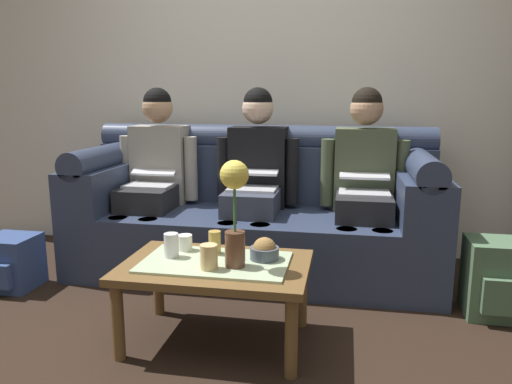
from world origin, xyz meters
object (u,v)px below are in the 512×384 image
at_px(person_right, 364,177).
at_px(backpack_right, 499,279).
at_px(person_left, 155,171).
at_px(couch, 256,216).
at_px(coffee_table, 216,273).
at_px(snack_bowl, 264,251).
at_px(cup_far_center, 208,257).
at_px(backpack_left, 11,263).
at_px(flower_vase, 235,204).
at_px(person_middle, 255,174).
at_px(cup_near_left, 185,243).
at_px(cup_far_left, 171,245).
at_px(cup_near_right, 215,242).

height_order(person_right, backpack_right, person_right).
bearing_deg(person_left, couch, 0.33).
xyz_separation_m(person_right, coffee_table, (-0.70, -1.02, -0.31)).
bearing_deg(snack_bowl, couch, 103.10).
height_order(cup_far_center, backpack_left, cup_far_center).
bearing_deg(flower_vase, snack_bowl, 46.60).
xyz_separation_m(person_middle, person_right, (0.70, 0.00, -0.00)).
bearing_deg(person_middle, flower_vase, -84.29).
distance_m(cup_near_left, backpack_right, 1.68).
height_order(couch, person_right, person_right).
relative_size(person_right, backpack_right, 2.93).
relative_size(cup_far_left, backpack_right, 0.28).
bearing_deg(cup_near_left, person_left, 119.92).
bearing_deg(snack_bowl, backpack_right, 21.81).
height_order(person_right, cup_far_left, person_right).
relative_size(coffee_table, cup_near_right, 7.75).
height_order(cup_near_left, backpack_left, cup_near_left).
distance_m(backpack_right, backpack_left, 2.83).
distance_m(person_middle, coffee_table, 1.07).
relative_size(person_middle, backpack_left, 3.76).
bearing_deg(cup_far_left, cup_near_left, 74.63).
relative_size(coffee_table, flower_vase, 1.80).
height_order(snack_bowl, cup_far_left, cup_far_left).
bearing_deg(cup_near_left, cup_far_left, -105.37).
height_order(flower_vase, cup_far_left, flower_vase).
height_order(flower_vase, cup_far_center, flower_vase).
distance_m(person_left, person_middle, 0.70).
bearing_deg(cup_near_right, person_left, 126.38).
bearing_deg(person_left, backpack_left, -139.61).
distance_m(couch, snack_bowl, 0.98).
bearing_deg(cup_far_center, cup_near_right, 97.21).
distance_m(person_left, backpack_right, 2.22).
relative_size(flower_vase, cup_near_left, 6.19).
bearing_deg(cup_near_left, cup_near_right, -8.15).
distance_m(couch, person_left, 0.76).
distance_m(cup_far_center, backpack_left, 1.53).
height_order(person_left, coffee_table, person_left).
relative_size(flower_vase, cup_far_left, 4.18).
relative_size(person_left, backpack_left, 3.76).
xyz_separation_m(snack_bowl, cup_near_right, (-0.25, 0.04, 0.02)).
xyz_separation_m(flower_vase, cup_near_right, (-0.14, 0.16, -0.23)).
bearing_deg(cup_near_right, flower_vase, -48.77).
height_order(cup_near_right, backpack_right, cup_near_right).
distance_m(coffee_table, backpack_right, 1.52).
distance_m(person_left, coffee_table, 1.28).
distance_m(cup_far_left, backpack_right, 1.74).
bearing_deg(coffee_table, flower_vase, -25.44).
height_order(person_left, backpack_right, person_left).
distance_m(person_left, person_right, 1.41).
bearing_deg(backpack_right, person_right, 146.23).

